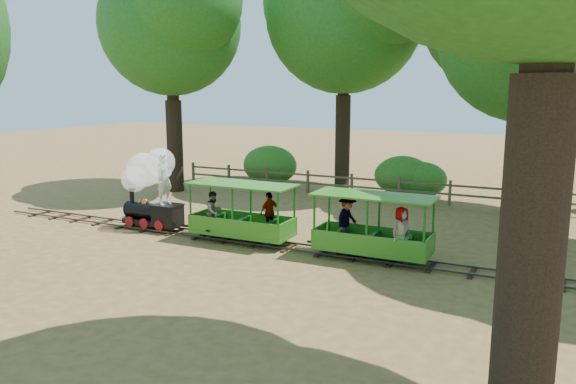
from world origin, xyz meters
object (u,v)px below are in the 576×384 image
at_px(carriage_front, 241,217).
at_px(carriage_rear, 369,230).
at_px(fence, 375,185).
at_px(locomotive, 149,182).

height_order(carriage_front, carriage_rear, same).
xyz_separation_m(carriage_front, fence, (1.57, 8.04, -0.17)).
height_order(locomotive, carriage_rear, locomotive).
relative_size(locomotive, fence, 0.15).
relative_size(carriage_rear, fence, 0.18).
relative_size(locomotive, carriage_front, 0.84).
distance_m(carriage_front, fence, 8.19).
bearing_deg(locomotive, fence, 57.68).
bearing_deg(carriage_front, locomotive, 178.22).
bearing_deg(locomotive, carriage_front, -1.78).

